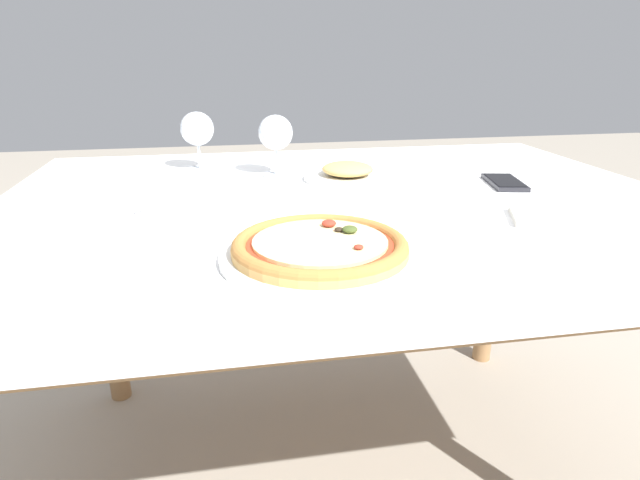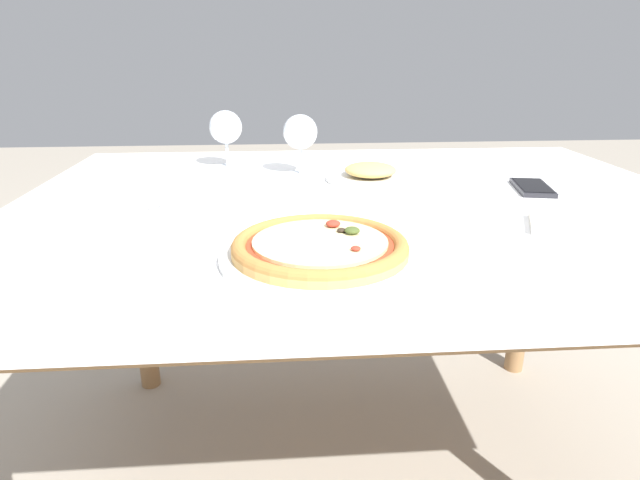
# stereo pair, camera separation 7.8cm
# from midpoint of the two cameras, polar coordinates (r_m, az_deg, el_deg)

# --- Properties ---
(ground_plane) EXTENTS (10.00, 10.00, 0.00)m
(ground_plane) POSITION_cam_midpoint_polar(r_m,az_deg,el_deg) (1.48, 0.65, -24.18)
(ground_plane) COLOR #9E9384
(dining_table) EXTENTS (1.43, 1.14, 0.73)m
(dining_table) POSITION_cam_midpoint_polar(r_m,az_deg,el_deg) (1.13, 0.78, 0.72)
(dining_table) COLOR #997047
(dining_table) RESTS_ON ground_plane
(pizza_plate) EXTENTS (0.30, 0.30, 0.04)m
(pizza_plate) POSITION_cam_midpoint_polar(r_m,az_deg,el_deg) (0.79, -2.84, -0.95)
(pizza_plate) COLOR white
(pizza_plate) RESTS_ON dining_table
(fork) EXTENTS (0.04, 0.17, 0.00)m
(fork) POSITION_cam_midpoint_polar(r_m,az_deg,el_deg) (1.02, -21.81, 1.71)
(fork) COLOR silver
(fork) RESTS_ON dining_table
(wine_glass_far_left) EXTENTS (0.08, 0.08, 0.15)m
(wine_glass_far_left) POSITION_cam_midpoint_polar(r_m,az_deg,el_deg) (1.41, -14.57, 11.25)
(wine_glass_far_left) COLOR silver
(wine_glass_far_left) RESTS_ON dining_table
(wine_glass_far_right) EXTENTS (0.08, 0.08, 0.15)m
(wine_glass_far_right) POSITION_cam_midpoint_polar(r_m,az_deg,el_deg) (1.31, -6.51, 11.14)
(wine_glass_far_right) COLOR silver
(wine_glass_far_right) RESTS_ON dining_table
(cell_phone) EXTENTS (0.10, 0.16, 0.01)m
(cell_phone) POSITION_cam_midpoint_polar(r_m,az_deg,el_deg) (1.29, 17.45, 5.88)
(cell_phone) COLOR #232328
(cell_phone) RESTS_ON dining_table
(side_plate) EXTENTS (0.21, 0.21, 0.04)m
(side_plate) POSITION_cam_midpoint_polar(r_m,az_deg,el_deg) (1.28, 1.18, 7.13)
(side_plate) COLOR white
(side_plate) RESTS_ON dining_table
(napkin_folded) EXTENTS (0.18, 0.16, 0.01)m
(napkin_folded) POSITION_cam_midpoint_polar(r_m,az_deg,el_deg) (1.04, 21.88, 2.13)
(napkin_folded) COLOR silver
(napkin_folded) RESTS_ON dining_table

